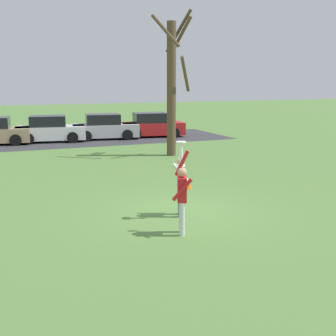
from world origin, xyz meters
name	(u,v)px	position (x,y,z in m)	size (l,w,h in m)	color
ground_plane	(180,211)	(0.00, 0.00, 0.00)	(120.00, 120.00, 0.00)	#567F3D
person_catcher	(181,181)	(-0.17, -0.38, 0.98)	(0.49, 0.59, 2.08)	#3366B7
person_defender	(182,195)	(-0.75, -1.77, 0.98)	(0.58, 0.65, 2.04)	silver
frisbee_disc	(181,142)	(-0.25, -0.59, 2.09)	(0.26, 0.26, 0.02)	white
parked_car_white	(50,130)	(-1.31, 16.57, 0.73)	(4.32, 2.50, 1.59)	white
parked_car_silver	(105,128)	(2.10, 16.55, 0.73)	(4.32, 2.50, 1.59)	#BCBCC1
parked_car_red	(152,126)	(5.30, 16.54, 0.73)	(4.32, 2.50, 1.59)	red
parking_strip	(76,140)	(0.24, 16.57, 0.00)	(19.43, 6.40, 0.01)	#38383D
bare_tree_tall	(172,83)	(3.60, 9.10, 3.54)	(2.12, 2.10, 7.05)	brown
field_cone_orange	(188,184)	(1.36, 2.39, 0.16)	(0.26, 0.26, 0.32)	orange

